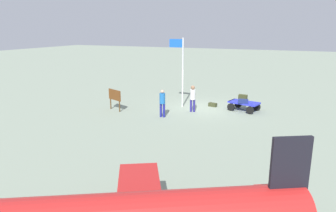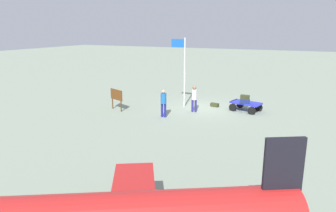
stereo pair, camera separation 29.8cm
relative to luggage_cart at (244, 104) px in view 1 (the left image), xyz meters
The scene contains 9 objects.
ground_plane 2.80m from the luggage_cart, ahead, with size 120.00×120.00×0.00m, color gray.
luggage_cart is the anchor object (origin of this frame).
suitcase_dark 0.49m from the luggage_cart, 93.23° to the left, with size 0.67×0.40×0.25m.
suitcase_navy 0.67m from the luggage_cart, 72.55° to the right, with size 0.56×0.34×0.34m.
suitcase_tan 2.16m from the luggage_cart, ahead, with size 0.59×0.39×0.24m.
worker_lead 5.47m from the luggage_cart, 39.81° to the left, with size 0.37×0.37×1.67m.
worker_trailing 3.39m from the luggage_cart, 28.58° to the left, with size 0.39×0.39×1.70m.
flagpole 4.79m from the luggage_cart, ahead, with size 1.01×0.10×4.61m.
signboard 8.35m from the luggage_cart, 23.26° to the left, with size 1.19×0.55×1.36m.
Camera 1 is at (-6.12, 19.34, 5.22)m, focal length 33.18 mm.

